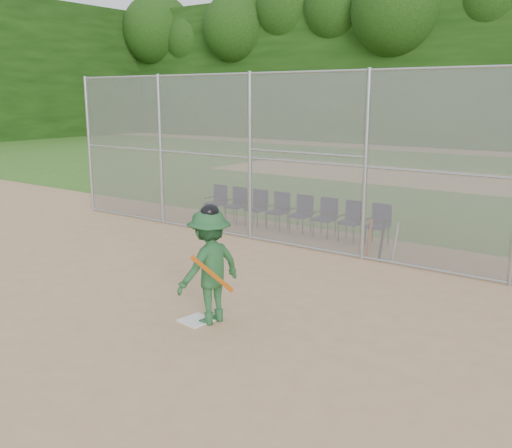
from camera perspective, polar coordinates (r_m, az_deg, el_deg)
The scene contains 16 objects.
ground at distance 9.17m, azimuth -9.37°, elevation -9.52°, with size 100.00×100.00×0.00m, color tan.
grass_strip at distance 24.91m, azimuth 21.56°, elevation 3.88°, with size 100.00×100.00×0.00m, color #34651E.
dirt_patch_far at distance 24.91m, azimuth 21.56°, elevation 3.88°, with size 24.00×24.00×0.00m, color tan.
backstop_fence at distance 12.58m, azimuth 6.77°, elevation 6.34°, with size 16.09×0.09×4.00m.
treeline at distance 26.69m, azimuth 23.70°, elevation 16.09°, with size 81.00×60.00×11.00m.
home_plate at distance 9.09m, azimuth -6.00°, elevation -9.55°, with size 0.45×0.45×0.02m, color silver.
batter_at_plate at distance 8.76m, azimuth -4.68°, elevation -4.19°, with size 1.00×1.33×1.87m.
spare_bats at distance 12.54m, azimuth 12.48°, elevation -1.57°, with size 0.66×0.31×0.84m.
chair_0 at distance 16.24m, azimuth -4.07°, elevation 2.15°, with size 0.54×0.52×0.96m, color #10113C, non-canonical shape.
chair_1 at distance 15.80m, azimuth -2.11°, elevation 1.88°, with size 0.54×0.52×0.96m, color #10113C, non-canonical shape.
chair_2 at distance 15.38m, azimuth -0.04°, elevation 1.59°, with size 0.54×0.52×0.96m, color #10113C, non-canonical shape.
chair_3 at distance 14.98m, azimuth 2.15°, elevation 1.28°, with size 0.54×0.52×0.96m, color #10113C, non-canonical shape.
chair_4 at distance 14.61m, azimuth 4.45°, elevation 0.96°, with size 0.54×0.52×0.96m, color #10113C, non-canonical shape.
chair_5 at distance 14.26m, azimuth 6.86°, elevation 0.61°, with size 0.54×0.52×0.96m, color #10113C, non-canonical shape.
chair_6 at distance 13.93m, azimuth 9.39°, elevation 0.25°, with size 0.54×0.52×0.96m, color #10113C, non-canonical shape.
chair_7 at distance 13.64m, azimuth 12.04°, elevation -0.13°, with size 0.54×0.52×0.96m, color #10113C, non-canonical shape.
Camera 1 is at (6.12, -5.90, 3.44)m, focal length 40.00 mm.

